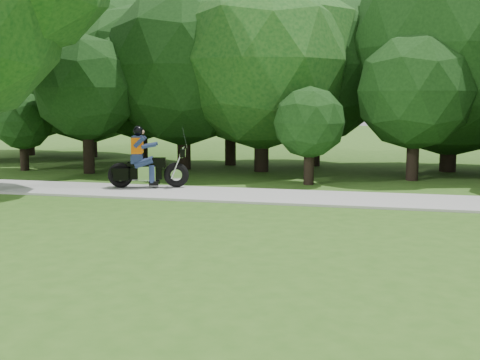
# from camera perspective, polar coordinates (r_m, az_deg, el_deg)

# --- Properties ---
(ground) EXTENTS (100.00, 100.00, 0.00)m
(ground) POSITION_cam_1_polar(r_m,az_deg,el_deg) (7.65, 8.57, -11.88)
(ground) COLOR #315D1A
(ground) RESTS_ON ground
(walkway) EXTENTS (60.00, 2.20, 0.06)m
(walkway) POSITION_cam_1_polar(r_m,az_deg,el_deg) (15.41, 10.97, -1.82)
(walkway) COLOR #A8A8A2
(walkway) RESTS_ON ground
(tree_line) EXTENTS (39.53, 11.44, 7.82)m
(tree_line) POSITION_cam_1_polar(r_m,az_deg,el_deg) (22.19, 12.79, 10.59)
(tree_line) COLOR black
(tree_line) RESTS_ON ground
(touring_motorcycle) EXTENTS (2.24, 1.11, 1.74)m
(touring_motorcycle) POSITION_cam_1_polar(r_m,az_deg,el_deg) (17.07, -9.17, 1.39)
(touring_motorcycle) COLOR black
(touring_motorcycle) RESTS_ON walkway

